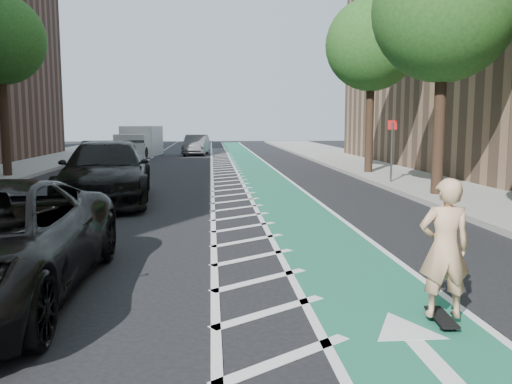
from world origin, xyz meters
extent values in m
plane|color=black|center=(0.00, 0.00, 0.00)|extent=(120.00, 120.00, 0.00)
cube|color=#1C634F|center=(3.00, 10.00, 0.01)|extent=(2.00, 90.00, 0.01)
cube|color=silver|center=(1.50, 10.00, 0.01)|extent=(1.40, 90.00, 0.01)
cube|color=gray|center=(9.50, 10.00, 0.07)|extent=(5.00, 90.00, 0.15)
cube|color=gray|center=(7.05, 10.00, 0.08)|extent=(0.12, 90.00, 0.16)
cylinder|color=#382619|center=(7.90, 8.00, 2.20)|extent=(0.36, 0.36, 4.40)
sphere|color=#1D4A18|center=(7.90, 8.00, 5.80)|extent=(4.20, 4.20, 4.20)
cylinder|color=#382619|center=(7.90, 16.00, 2.20)|extent=(0.36, 0.36, 4.40)
sphere|color=#1D4A18|center=(7.90, 16.00, 5.80)|extent=(4.20, 4.20, 4.20)
cylinder|color=#382619|center=(-7.90, 16.00, 2.20)|extent=(0.36, 0.36, 4.40)
sphere|color=#1D4A18|center=(-7.90, 16.00, 5.80)|extent=(4.20, 4.20, 4.20)
cylinder|color=#4C4C4C|center=(7.60, 12.00, 1.20)|extent=(0.08, 0.08, 2.40)
cube|color=red|center=(7.60, 12.00, 2.30)|extent=(0.35, 0.02, 0.35)
cube|color=black|center=(3.52, -1.96, 0.08)|extent=(0.27, 0.75, 0.03)
cylinder|color=black|center=(3.47, -1.71, 0.03)|extent=(0.03, 0.06, 0.06)
cylinder|color=black|center=(3.62, -1.72, 0.03)|extent=(0.03, 0.06, 0.06)
cylinder|color=black|center=(3.43, -2.19, 0.03)|extent=(0.03, 0.06, 0.06)
cylinder|color=black|center=(3.58, -2.21, 0.03)|extent=(0.03, 0.06, 0.06)
imported|color=tan|center=(3.52, -1.96, 0.94)|extent=(0.65, 0.46, 1.68)
imported|color=black|center=(-2.40, 8.63, 0.91)|extent=(3.14, 6.51, 1.83)
imported|color=#949498|center=(-5.49, 22.62, 0.66)|extent=(1.92, 4.02, 1.33)
imported|color=#5A5A5F|center=(-0.30, 31.78, 0.73)|extent=(1.97, 4.58, 1.47)
cube|color=silver|center=(-4.18, 31.62, 1.05)|extent=(2.74, 3.63, 2.10)
cube|color=silver|center=(-4.52, 29.12, 0.79)|extent=(2.30, 1.94, 1.57)
cylinder|color=black|center=(-5.51, 28.84, 0.37)|extent=(0.36, 0.76, 0.73)
cylinder|color=black|center=(-3.64, 28.58, 0.37)|extent=(0.36, 0.76, 0.73)
cylinder|color=black|center=(-5.00, 32.58, 0.37)|extent=(0.36, 0.76, 0.73)
cylinder|color=black|center=(-3.13, 32.32, 0.37)|extent=(0.36, 0.76, 0.73)
cylinder|color=#E7470C|center=(-2.20, 9.00, 0.40)|extent=(0.47, 0.47, 0.81)
cylinder|color=silver|center=(-2.20, 9.00, 0.27)|extent=(0.48, 0.48, 0.11)
cylinder|color=silver|center=(-2.20, 9.00, 0.52)|extent=(0.48, 0.48, 0.11)
cylinder|color=black|center=(-2.20, 9.00, 0.02)|extent=(0.59, 0.59, 0.04)
cylinder|color=orange|center=(-1.80, 10.97, 0.43)|extent=(0.49, 0.49, 0.85)
cylinder|color=silver|center=(-1.80, 10.97, 0.28)|extent=(0.50, 0.50, 0.11)
cylinder|color=silver|center=(-1.80, 10.97, 0.55)|extent=(0.50, 0.50, 0.11)
cylinder|color=black|center=(-1.80, 10.97, 0.02)|extent=(0.63, 0.63, 0.04)
cylinder|color=#FF530D|center=(-3.69, 14.50, 0.44)|extent=(0.51, 0.51, 0.88)
cylinder|color=silver|center=(-3.69, 14.50, 0.29)|extent=(0.52, 0.52, 0.12)
cylinder|color=silver|center=(-3.69, 14.50, 0.57)|extent=(0.52, 0.52, 0.12)
cylinder|color=black|center=(-3.69, 14.50, 0.02)|extent=(0.65, 0.65, 0.04)
camera|label=1|loc=(0.77, -8.04, 2.43)|focal=38.00mm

